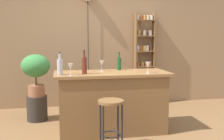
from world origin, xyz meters
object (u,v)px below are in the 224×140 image
object	(u,v)px
spice_shelf	(144,57)
wine_glass_center	(102,64)
potted_plant	(36,69)
bottle_sauce_amber	(60,66)
bar_stool	(111,113)
bottle_wine_red	(84,65)
wine_glass_left	(71,67)
bottle_soda_blue	(119,63)
plant_stool	(37,108)
wine_glass_right	(148,65)

from	to	relation	value
spice_shelf	wine_glass_center	world-z (taller)	spice_shelf
potted_plant	spice_shelf	bearing A→B (deg)	19.18
spice_shelf	bottle_sauce_amber	distance (m)	2.37
bar_stool	wine_glass_center	world-z (taller)	wine_glass_center
potted_plant	bottle_wine_red	bearing A→B (deg)	-50.01
wine_glass_left	bottle_soda_blue	bearing A→B (deg)	30.11
spice_shelf	wine_glass_left	xyz separation A→B (m)	(-1.57, -1.70, 0.02)
spice_shelf	plant_stool	world-z (taller)	spice_shelf
bottle_soda_blue	wine_glass_right	distance (m)	0.55
bottle_soda_blue	plant_stool	bearing A→B (deg)	158.17
bottle_wine_red	bottle_soda_blue	size ratio (longest dim) A/B	1.22
bar_stool	bottle_wine_red	bearing A→B (deg)	116.14
bar_stool	spice_shelf	bearing A→B (deg)	62.95
wine_glass_center	bar_stool	bearing A→B (deg)	-90.63
wine_glass_left	wine_glass_center	bearing A→B (deg)	33.67
bar_stool	plant_stool	world-z (taller)	bar_stool
potted_plant	wine_glass_center	distance (m)	1.21
bottle_soda_blue	wine_glass_center	size ratio (longest dim) A/B	1.68
plant_stool	bottle_soda_blue	world-z (taller)	bottle_soda_blue
spice_shelf	wine_glass_right	bearing A→B (deg)	-105.80
bar_stool	bottle_sauce_amber	bearing A→B (deg)	138.75
spice_shelf	potted_plant	world-z (taller)	spice_shelf
plant_stool	bottle_wine_red	world-z (taller)	bottle_wine_red
bottle_wine_red	bottle_soda_blue	xyz separation A→B (m)	(0.57, 0.35, -0.02)
spice_shelf	wine_glass_right	size ratio (longest dim) A/B	11.58
spice_shelf	bar_stool	bearing A→B (deg)	-117.05
bottle_wine_red	wine_glass_left	size ratio (longest dim) A/B	2.05
bottle_wine_red	wine_glass_left	distance (m)	0.21
bottle_sauce_amber	wine_glass_center	xyz separation A→B (m)	(0.62, 0.25, 0.00)
spice_shelf	wine_glass_left	distance (m)	2.32
wine_glass_right	bottle_soda_blue	bearing A→B (deg)	125.85
bottle_soda_blue	spice_shelf	bearing A→B (deg)	57.31
potted_plant	wine_glass_left	bearing A→B (deg)	-60.71
bottle_sauce_amber	wine_glass_left	size ratio (longest dim) A/B	1.88
plant_stool	bottle_soda_blue	xyz separation A→B (m)	(1.31, -0.52, 0.79)
plant_stool	bottle_soda_blue	bearing A→B (deg)	-21.83
bar_stool	bottle_soda_blue	distance (m)	1.09
bottle_soda_blue	wine_glass_left	xyz separation A→B (m)	(-0.76, -0.44, 0.01)
bottle_wine_red	spice_shelf	bearing A→B (deg)	49.45
wine_glass_left	bottle_wine_red	bearing A→B (deg)	25.01
bar_stool	plant_stool	distance (m)	1.77
bottle_sauce_amber	bottle_soda_blue	size ratio (longest dim) A/B	1.11
potted_plant	wine_glass_left	size ratio (longest dim) A/B	4.30
bottle_sauce_amber	wine_glass_right	size ratio (longest dim) A/B	1.88
bottle_wine_red	bottle_soda_blue	bearing A→B (deg)	31.73
wine_glass_left	wine_glass_center	world-z (taller)	same
wine_glass_left	wine_glass_right	distance (m)	1.09
plant_stool	potted_plant	distance (m)	0.66
bottle_sauce_amber	bottle_wine_red	distance (m)	0.34
plant_stool	bottle_soda_blue	size ratio (longest dim) A/B	1.51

